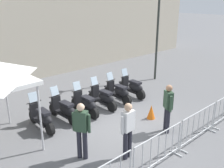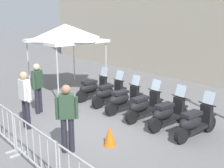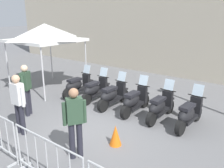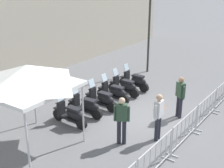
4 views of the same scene
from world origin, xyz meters
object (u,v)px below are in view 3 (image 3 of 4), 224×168
(barrier_segment_3, at_px, (47,163))
(motorcycle_4, at_px, (160,107))
(canopy_tent, at_px, (45,33))
(traffic_cone, at_px, (115,135))
(motorcycle_1, at_px, (95,90))
(motorcycle_5, at_px, (189,114))
(motorcycle_0, at_px, (78,86))
(officer_mid_plaza, at_px, (26,87))
(motorcycle_3, at_px, (135,101))
(officer_by_barriers, at_px, (18,101))
(motorcycle_2, at_px, (113,95))
(officer_near_row_end, at_px, (75,119))

(barrier_segment_3, bearing_deg, motorcycle_4, 83.46)
(canopy_tent, bearing_deg, traffic_cone, -22.55)
(motorcycle_1, relative_size, traffic_cone, 3.13)
(motorcycle_1, xyz_separation_m, barrier_segment_3, (2.32, -4.21, 0.07))
(motorcycle_5, bearing_deg, motorcycle_0, 178.39)
(motorcycle_0, distance_m, barrier_segment_3, 5.32)
(motorcycle_5, xyz_separation_m, officer_mid_plaza, (-4.69, -2.21, 0.53))
(motorcycle_3, bearing_deg, motorcycle_4, 1.10)
(motorcycle_3, height_order, traffic_cone, motorcycle_3)
(motorcycle_0, relative_size, officer_by_barriers, 1.00)
(motorcycle_3, relative_size, officer_mid_plaza, 1.00)
(motorcycle_0, height_order, barrier_segment_3, motorcycle_0)
(motorcycle_3, relative_size, motorcycle_4, 1.00)
(motorcycle_2, height_order, officer_near_row_end, officer_near_row_end)
(barrier_segment_3, xyz_separation_m, officer_by_barriers, (-2.35, 0.95, 0.46))
(motorcycle_1, relative_size, canopy_tent, 0.59)
(officer_mid_plaza, bearing_deg, motorcycle_3, 38.06)
(motorcycle_3, distance_m, motorcycle_4, 0.93)
(officer_by_barriers, bearing_deg, motorcycle_4, 48.08)
(motorcycle_2, distance_m, canopy_tent, 4.27)
(officer_mid_plaza, xyz_separation_m, canopy_tent, (-1.83, 2.38, 1.54))
(motorcycle_0, distance_m, motorcycle_4, 3.73)
(canopy_tent, bearing_deg, motorcycle_5, -1.46)
(motorcycle_4, xyz_separation_m, officer_mid_plaza, (-3.76, -2.24, 0.53))
(motorcycle_2, xyz_separation_m, traffic_cone, (1.58, -2.05, -0.18))
(motorcycle_3, xyz_separation_m, traffic_cone, (0.65, -2.04, -0.18))
(officer_mid_plaza, bearing_deg, barrier_segment_3, -29.36)
(barrier_segment_3, distance_m, traffic_cone, 2.05)
(barrier_segment_3, bearing_deg, canopy_tent, 140.46)
(motorcycle_0, distance_m, officer_mid_plaza, 2.40)
(officer_mid_plaza, height_order, traffic_cone, officer_mid_plaza)
(officer_mid_plaza, bearing_deg, motorcycle_5, 25.25)
(motorcycle_2, height_order, officer_by_barriers, officer_by_barriers)
(officer_mid_plaza, bearing_deg, motorcycle_2, 49.56)
(motorcycle_2, bearing_deg, traffic_cone, -52.39)
(officer_near_row_end, xyz_separation_m, officer_mid_plaza, (-3.04, 0.82, 0.00))
(motorcycle_4, height_order, barrier_segment_3, motorcycle_4)
(officer_by_barriers, relative_size, traffic_cone, 3.15)
(motorcycle_2, relative_size, barrier_segment_3, 0.86)
(officer_mid_plaza, bearing_deg, officer_near_row_end, -15.10)
(canopy_tent, bearing_deg, officer_near_row_end, -33.28)
(barrier_segment_3, bearing_deg, motorcycle_2, 108.92)
(barrier_segment_3, bearing_deg, officer_by_barriers, 157.91)
(officer_near_row_end, distance_m, officer_mid_plaza, 3.15)
(barrier_segment_3, height_order, officer_by_barriers, officer_by_barriers)
(motorcycle_0, relative_size, motorcycle_3, 1.00)
(motorcycle_4, relative_size, officer_by_barriers, 1.00)
(motorcycle_0, height_order, motorcycle_5, same)
(canopy_tent, relative_size, traffic_cone, 5.29)
(motorcycle_4, distance_m, canopy_tent, 5.97)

